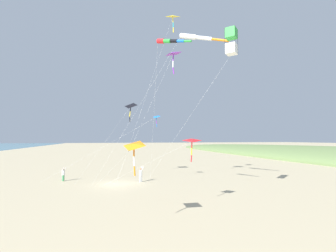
{
  "coord_description": "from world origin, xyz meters",
  "views": [
    {
      "loc": [
        1.77,
        28.93,
        5.35
      ],
      "look_at": [
        -4.9,
        5.46,
        6.7
      ],
      "focal_mm": 25.17,
      "sensor_mm": 36.0,
      "label": 1
    }
  ],
  "objects_px": {
    "kite_windsock_orange_high_right": "(196,37)",
    "kite_delta_yellow_midlevel": "(173,54)",
    "kite_delta_checkered_midright": "(156,117)",
    "kite_delta_magenta_far_left": "(130,106)",
    "kite_delta_long_streamer_right": "(133,146)",
    "kite_delta_purple_drifting": "(192,141)",
    "person_adult_flyer": "(141,174)",
    "kite_box_small_distant": "(231,41)",
    "person_child_green_jacket": "(63,173)",
    "kite_windsock_black_fish_shape": "(169,41)",
    "kite_delta_blue_topmost": "(173,17)"
  },
  "relations": [
    {
      "from": "kite_delta_yellow_midlevel",
      "to": "kite_delta_magenta_far_left",
      "type": "bearing_deg",
      "value": -56.48
    },
    {
      "from": "kite_box_small_distant",
      "to": "kite_windsock_black_fish_shape",
      "type": "height_order",
      "value": "kite_box_small_distant"
    },
    {
      "from": "kite_delta_checkered_midright",
      "to": "kite_delta_magenta_far_left",
      "type": "xyz_separation_m",
      "value": [
        2.53,
        -5.43,
        2.08
      ]
    },
    {
      "from": "person_child_green_jacket",
      "to": "kite_windsock_black_fish_shape",
      "type": "relative_size",
      "value": 0.12
    },
    {
      "from": "kite_delta_checkered_midright",
      "to": "person_adult_flyer",
      "type": "bearing_deg",
      "value": -13.0
    },
    {
      "from": "kite_windsock_orange_high_right",
      "to": "kite_windsock_black_fish_shape",
      "type": "xyz_separation_m",
      "value": [
        4.09,
        3.49,
        -2.33
      ]
    },
    {
      "from": "kite_delta_long_streamer_right",
      "to": "kite_delta_yellow_midlevel",
      "type": "relative_size",
      "value": 0.87
    },
    {
      "from": "kite_windsock_orange_high_right",
      "to": "kite_delta_long_streamer_right",
      "type": "bearing_deg",
      "value": 48.85
    },
    {
      "from": "person_child_green_jacket",
      "to": "kite_delta_magenta_far_left",
      "type": "relative_size",
      "value": 0.16
    },
    {
      "from": "kite_delta_blue_topmost",
      "to": "kite_delta_magenta_far_left",
      "type": "distance_m",
      "value": 13.3
    },
    {
      "from": "kite_delta_checkered_midright",
      "to": "person_child_green_jacket",
      "type": "bearing_deg",
      "value": -18.72
    },
    {
      "from": "kite_box_small_distant",
      "to": "person_child_green_jacket",
      "type": "bearing_deg",
      "value": -45.89
    },
    {
      "from": "person_child_green_jacket",
      "to": "kite_delta_long_streamer_right",
      "type": "xyz_separation_m",
      "value": [
        -6.43,
        18.6,
        3.96
      ]
    },
    {
      "from": "kite_delta_long_streamer_right",
      "to": "kite_windsock_black_fish_shape",
      "type": "relative_size",
      "value": 0.97
    },
    {
      "from": "person_child_green_jacket",
      "to": "kite_delta_magenta_far_left",
      "type": "bearing_deg",
      "value": -169.13
    },
    {
      "from": "person_adult_flyer",
      "to": "kite_delta_checkered_midright",
      "type": "bearing_deg",
      "value": 167.0
    },
    {
      "from": "person_adult_flyer",
      "to": "kite_windsock_orange_high_right",
      "type": "height_order",
      "value": "kite_windsock_orange_high_right"
    },
    {
      "from": "kite_windsock_orange_high_right",
      "to": "kite_delta_yellow_midlevel",
      "type": "relative_size",
      "value": 1.05
    },
    {
      "from": "kite_box_small_distant",
      "to": "kite_delta_purple_drifting",
      "type": "bearing_deg",
      "value": -3.16
    },
    {
      "from": "kite_delta_long_streamer_right",
      "to": "kite_windsock_black_fish_shape",
      "type": "height_order",
      "value": "kite_windsock_black_fish_shape"
    },
    {
      "from": "kite_windsock_orange_high_right",
      "to": "kite_windsock_black_fish_shape",
      "type": "relative_size",
      "value": 1.18
    },
    {
      "from": "kite_delta_blue_topmost",
      "to": "kite_delta_yellow_midlevel",
      "type": "distance_m",
      "value": 4.28
    },
    {
      "from": "kite_delta_purple_drifting",
      "to": "kite_box_small_distant",
      "type": "height_order",
      "value": "kite_box_small_distant"
    },
    {
      "from": "kite_windsock_orange_high_right",
      "to": "kite_delta_yellow_midlevel",
      "type": "bearing_deg",
      "value": -74.09
    },
    {
      "from": "person_adult_flyer",
      "to": "person_child_green_jacket",
      "type": "bearing_deg",
      "value": -19.75
    },
    {
      "from": "kite_windsock_black_fish_shape",
      "to": "kite_delta_checkered_midright",
      "type": "bearing_deg",
      "value": -95.42
    },
    {
      "from": "person_child_green_jacket",
      "to": "kite_delta_purple_drifting",
      "type": "relative_size",
      "value": 0.16
    },
    {
      "from": "person_child_green_jacket",
      "to": "kite_windsock_orange_high_right",
      "type": "xyz_separation_m",
      "value": [
        -14.35,
        9.53,
        15.42
      ]
    },
    {
      "from": "kite_delta_purple_drifting",
      "to": "kite_delta_checkered_midright",
      "type": "height_order",
      "value": "kite_delta_checkered_midright"
    },
    {
      "from": "kite_delta_magenta_far_left",
      "to": "kite_delta_yellow_midlevel",
      "type": "xyz_separation_m",
      "value": [
        -4.48,
        6.76,
        5.81
      ]
    },
    {
      "from": "kite_delta_long_streamer_right",
      "to": "kite_delta_purple_drifting",
      "type": "distance_m",
      "value": 6.03
    },
    {
      "from": "person_adult_flyer",
      "to": "kite_windsock_orange_high_right",
      "type": "distance_m",
      "value": 17.26
    },
    {
      "from": "kite_windsock_orange_high_right",
      "to": "kite_windsock_black_fish_shape",
      "type": "bearing_deg",
      "value": 40.5
    },
    {
      "from": "kite_delta_long_streamer_right",
      "to": "kite_delta_checkered_midright",
      "type": "height_order",
      "value": "kite_delta_checkered_midright"
    },
    {
      "from": "kite_windsock_black_fish_shape",
      "to": "kite_delta_magenta_far_left",
      "type": "distance_m",
      "value": 15.27
    },
    {
      "from": "kite_delta_purple_drifting",
      "to": "kite_box_small_distant",
      "type": "distance_m",
      "value": 9.09
    },
    {
      "from": "kite_delta_long_streamer_right",
      "to": "kite_delta_purple_drifting",
      "type": "relative_size",
      "value": 1.28
    },
    {
      "from": "kite_windsock_orange_high_right",
      "to": "person_adult_flyer",
      "type": "bearing_deg",
      "value": -51.11
    },
    {
      "from": "kite_delta_magenta_far_left",
      "to": "kite_delta_long_streamer_right",
      "type": "bearing_deg",
      "value": 83.84
    },
    {
      "from": "kite_box_small_distant",
      "to": "kite_delta_checkered_midright",
      "type": "bearing_deg",
      "value": -71.7
    },
    {
      "from": "kite_windsock_orange_high_right",
      "to": "kite_delta_magenta_far_left",
      "type": "height_order",
      "value": "kite_windsock_orange_high_right"
    },
    {
      "from": "kite_box_small_distant",
      "to": "kite_windsock_orange_high_right",
      "type": "height_order",
      "value": "kite_windsock_orange_high_right"
    },
    {
      "from": "kite_delta_purple_drifting",
      "to": "person_adult_flyer",
      "type": "bearing_deg",
      "value": -80.09
    },
    {
      "from": "kite_delta_long_streamer_right",
      "to": "kite_delta_blue_topmost",
      "type": "relative_size",
      "value": 0.69
    },
    {
      "from": "kite_delta_purple_drifting",
      "to": "kite_delta_magenta_far_left",
      "type": "relative_size",
      "value": 1.03
    },
    {
      "from": "kite_delta_yellow_midlevel",
      "to": "kite_delta_checkered_midright",
      "type": "bearing_deg",
      "value": -34.31
    },
    {
      "from": "kite_delta_blue_topmost",
      "to": "kite_windsock_orange_high_right",
      "type": "distance_m",
      "value": 5.28
    },
    {
      "from": "kite_delta_checkered_midright",
      "to": "kite_delta_magenta_far_left",
      "type": "height_order",
      "value": "kite_delta_magenta_far_left"
    },
    {
      "from": "kite_delta_long_streamer_right",
      "to": "kite_delta_yellow_midlevel",
      "type": "bearing_deg",
      "value": -116.27
    },
    {
      "from": "kite_delta_purple_drifting",
      "to": "kite_delta_blue_topmost",
      "type": "xyz_separation_m",
      "value": [
        -1.21,
        -9.1,
        14.89
      ]
    }
  ]
}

